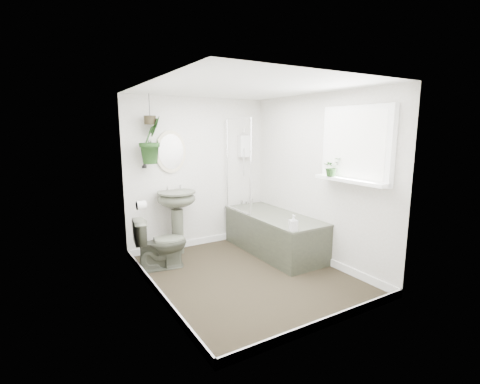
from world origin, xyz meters
TOP-DOWN VIEW (x-y plane):
  - floor at (0.00, 0.00)m, footprint 2.30×2.80m
  - ceiling at (0.00, 0.00)m, footprint 2.30×2.80m
  - wall_back at (0.00, 1.41)m, footprint 2.30×0.02m
  - wall_front at (0.00, -1.41)m, footprint 2.30×0.02m
  - wall_left at (-1.16, 0.00)m, footprint 0.02×2.80m
  - wall_right at (1.16, 0.00)m, footprint 0.02×2.80m
  - skirting at (0.00, 0.00)m, footprint 2.30×2.80m
  - bathtub at (0.80, 0.50)m, footprint 0.72×1.72m
  - bath_screen at (0.47, 0.99)m, footprint 0.04×0.72m
  - shower_box at (0.80, 1.34)m, footprint 0.20×0.10m
  - oval_mirror at (-0.45, 1.37)m, footprint 0.46×0.03m
  - wall_sconce at (-0.85, 1.36)m, footprint 0.04×0.04m
  - toilet_roll_holder at (-1.10, 0.70)m, footprint 0.11×0.11m
  - window_recess at (1.09, -0.70)m, footprint 0.08×1.00m
  - window_sill at (1.02, -0.70)m, footprint 0.18×1.00m
  - window_blinds at (1.04, -0.70)m, footprint 0.01×0.86m
  - toilet at (-0.85, 0.77)m, footprint 0.73×0.48m
  - pedestal_sink at (-0.45, 1.20)m, footprint 0.63×0.56m
  - sill_plant at (0.97, -0.44)m, footprint 0.22×0.19m
  - hanging_plant at (-0.78, 1.25)m, footprint 0.46×0.46m
  - soap_bottle at (0.51, -0.29)m, footprint 0.11×0.12m
  - hanging_pot at (-0.78, 1.25)m, footprint 0.16×0.16m

SIDE VIEW (x-z plane):
  - floor at x=0.00m, z-range -0.02..0.00m
  - skirting at x=0.00m, z-range 0.00..0.10m
  - bathtub at x=0.80m, z-range 0.00..0.58m
  - toilet at x=-0.85m, z-range 0.00..0.69m
  - pedestal_sink at x=-0.45m, z-range 0.00..0.94m
  - soap_bottle at x=0.51m, z-range 0.58..0.78m
  - toilet_roll_holder at x=-1.10m, z-range 0.84..0.96m
  - wall_back at x=0.00m, z-range 0.00..2.30m
  - wall_front at x=0.00m, z-range 0.00..2.30m
  - wall_left at x=-1.16m, z-range 0.00..2.30m
  - wall_right at x=1.16m, z-range 0.00..2.30m
  - window_sill at x=1.02m, z-range 1.21..1.25m
  - bath_screen at x=0.47m, z-range 0.58..1.98m
  - sill_plant at x=0.97m, z-range 1.25..1.48m
  - wall_sconce at x=-0.85m, z-range 1.29..1.51m
  - oval_mirror at x=-0.45m, z-range 1.19..1.81m
  - shower_box at x=0.80m, z-range 1.38..1.73m
  - window_recess at x=1.09m, z-range 1.20..2.10m
  - window_blinds at x=1.04m, z-range 1.27..2.03m
  - hanging_plant at x=-0.78m, z-range 1.36..2.01m
  - hanging_pot at x=-0.78m, z-range 1.89..2.01m
  - ceiling at x=0.00m, z-range 2.30..2.32m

